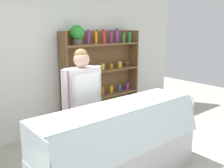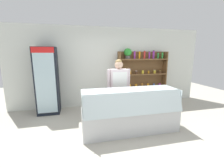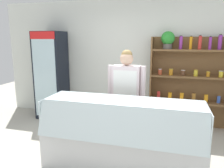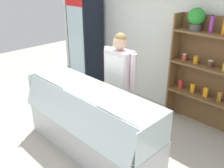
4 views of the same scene
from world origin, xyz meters
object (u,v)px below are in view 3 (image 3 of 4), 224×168
at_px(shelving_unit, 192,75).
at_px(deli_display_case, 122,147).
at_px(drinks_fridge, 51,75).
at_px(shop_clerk, 126,90).

distance_m(shelving_unit, deli_display_case, 2.25).
distance_m(drinks_fridge, shop_clerk, 2.19).
distance_m(shelving_unit, shop_clerk, 1.60).
distance_m(drinks_fridge, shelving_unit, 3.12).
distance_m(drinks_fridge, deli_display_case, 2.72).
height_order(deli_display_case, shop_clerk, shop_clerk).
xyz_separation_m(drinks_fridge, deli_display_case, (2.07, -1.63, -0.70)).
bearing_deg(shelving_unit, shop_clerk, -135.00).
relative_size(deli_display_case, shop_clerk, 1.34).
xyz_separation_m(shelving_unit, deli_display_case, (-1.04, -1.82, -0.82)).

